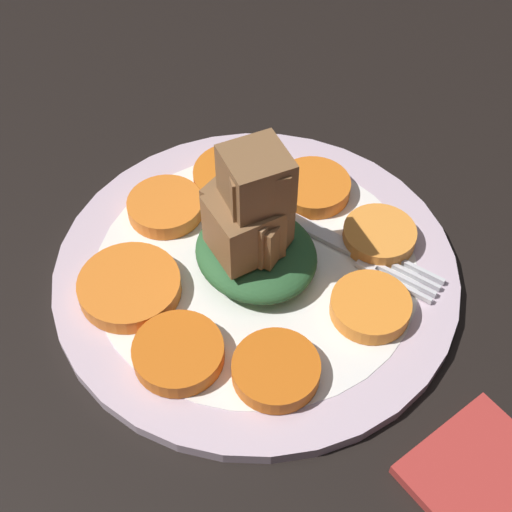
% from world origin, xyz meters
% --- Properties ---
extents(table_slab, '(1.20, 1.20, 0.02)m').
position_xyz_m(table_slab, '(0.00, 0.00, 0.01)').
color(table_slab, black).
rests_on(table_slab, ground).
extents(plate, '(0.29, 0.29, 0.01)m').
position_xyz_m(plate, '(0.00, 0.00, 0.03)').
color(plate, silver).
rests_on(plate, table_slab).
extents(carrot_slice_0, '(0.06, 0.06, 0.01)m').
position_xyz_m(carrot_slice_0, '(0.08, 0.02, 0.04)').
color(carrot_slice_0, orange).
rests_on(carrot_slice_0, plate).
extents(carrot_slice_1, '(0.07, 0.07, 0.01)m').
position_xyz_m(carrot_slice_1, '(0.03, 0.08, 0.04)').
color(carrot_slice_1, orange).
rests_on(carrot_slice_1, plate).
extents(carrot_slice_2, '(0.06, 0.06, 0.01)m').
position_xyz_m(carrot_slice_2, '(-0.03, 0.09, 0.04)').
color(carrot_slice_2, orange).
rests_on(carrot_slice_2, plate).
extents(carrot_slice_3, '(0.06, 0.06, 0.01)m').
position_xyz_m(carrot_slice_3, '(-0.08, 0.04, 0.04)').
color(carrot_slice_3, orange).
rests_on(carrot_slice_3, plate).
extents(carrot_slice_4, '(0.05, 0.05, 0.01)m').
position_xyz_m(carrot_slice_4, '(-0.08, -0.04, 0.04)').
color(carrot_slice_4, orange).
rests_on(carrot_slice_4, plate).
extents(carrot_slice_5, '(0.05, 0.05, 0.01)m').
position_xyz_m(carrot_slice_5, '(-0.04, -0.09, 0.04)').
color(carrot_slice_5, orange).
rests_on(carrot_slice_5, plate).
extents(carrot_slice_6, '(0.06, 0.06, 0.01)m').
position_xyz_m(carrot_slice_6, '(0.03, -0.08, 0.04)').
color(carrot_slice_6, orange).
rests_on(carrot_slice_6, plate).
extents(carrot_slice_7, '(0.07, 0.07, 0.01)m').
position_xyz_m(carrot_slice_7, '(0.08, -0.04, 0.04)').
color(carrot_slice_7, orange).
rests_on(carrot_slice_7, plate).
extents(center_pile, '(0.09, 0.08, 0.10)m').
position_xyz_m(center_pile, '(0.00, 0.00, 0.07)').
color(center_pile, '#2D6033').
rests_on(center_pile, plate).
extents(fork, '(0.17, 0.07, 0.00)m').
position_xyz_m(fork, '(-0.02, -0.06, 0.03)').
color(fork, silver).
rests_on(fork, plate).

